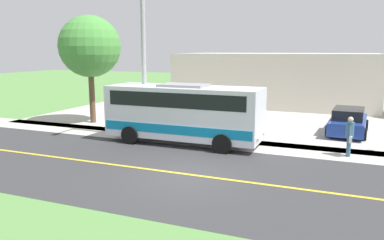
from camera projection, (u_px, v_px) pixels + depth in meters
ground_plane at (188, 175)px, 14.22m from camera, size 120.00×120.00×0.00m
road_surface at (188, 174)px, 14.22m from camera, size 8.00×100.00×0.01m
sidewalk at (228, 143)px, 18.96m from camera, size 2.40×100.00×0.01m
parking_lot_surface at (305, 123)px, 24.42m from camera, size 14.00×36.00×0.01m
road_centre_line at (188, 174)px, 14.22m from camera, size 0.16×100.00×0.00m
shuttle_bus_front at (184, 111)px, 18.81m from camera, size 2.67×7.82×2.96m
pedestrian_with_bags at (350, 135)px, 16.54m from camera, size 0.72×0.34×1.76m
street_light_pole at (142, 50)px, 19.52m from camera, size 1.97×0.24×8.42m
parked_car_near at (348, 122)px, 21.08m from camera, size 4.51×2.24×1.45m
tree_curbside at (90, 47)px, 23.69m from camera, size 3.84×3.84×6.76m
commercial_building at (278, 78)px, 33.46m from camera, size 10.00×16.17×4.34m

